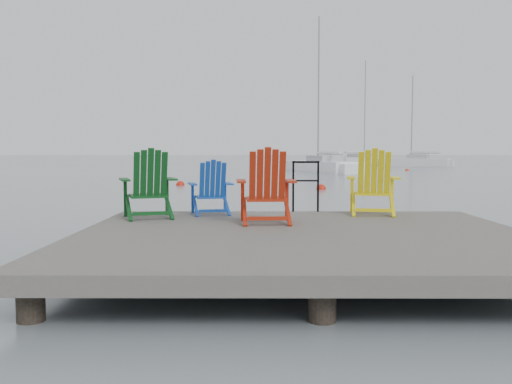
{
  "coord_description": "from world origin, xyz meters",
  "views": [
    {
      "loc": [
        -0.59,
        -7.11,
        1.58
      ],
      "look_at": [
        -0.63,
        2.44,
        0.85
      ],
      "focal_mm": 38.0,
      "sensor_mm": 36.0,
      "label": 1
    }
  ],
  "objects_px": {
    "handrail": "(306,181)",
    "sailboat_far": "(415,163)",
    "chair_yellow": "(373,183)",
    "chair_green": "(149,184)",
    "buoy_b": "(180,185)",
    "chair_blue": "(211,188)",
    "sailboat_mid": "(362,161)",
    "sailboat_near": "(321,167)",
    "chair_red": "(266,187)",
    "buoy_a": "(321,189)",
    "buoy_d": "(407,171)"
  },
  "relations": [
    {
      "from": "chair_yellow",
      "to": "chair_green",
      "type": "bearing_deg",
      "value": -163.85
    },
    {
      "from": "chair_red",
      "to": "sailboat_near",
      "type": "relative_size",
      "value": 0.09
    },
    {
      "from": "chair_blue",
      "to": "chair_green",
      "type": "bearing_deg",
      "value": -164.82
    },
    {
      "from": "chair_yellow",
      "to": "chair_red",
      "type": "bearing_deg",
      "value": -140.27
    },
    {
      "from": "buoy_a",
      "to": "handrail",
      "type": "bearing_deg",
      "value": -97.89
    },
    {
      "from": "sailboat_far",
      "to": "buoy_a",
      "type": "bearing_deg",
      "value": -174.51
    },
    {
      "from": "handrail",
      "to": "chair_red",
      "type": "relative_size",
      "value": 0.83
    },
    {
      "from": "chair_green",
      "to": "chair_red",
      "type": "distance_m",
      "value": 1.96
    },
    {
      "from": "chair_green",
      "to": "sailboat_near",
      "type": "distance_m",
      "value": 33.15
    },
    {
      "from": "sailboat_near",
      "to": "sailboat_mid",
      "type": "bearing_deg",
      "value": 51.56
    },
    {
      "from": "buoy_a",
      "to": "chair_yellow",
      "type": "bearing_deg",
      "value": -92.93
    },
    {
      "from": "buoy_d",
      "to": "chair_yellow",
      "type": "bearing_deg",
      "value": -106.28
    },
    {
      "from": "chair_green",
      "to": "buoy_b",
      "type": "xyz_separation_m",
      "value": [
        -1.84,
        16.23,
        -1.05
      ]
    },
    {
      "from": "handrail",
      "to": "sailboat_far",
      "type": "bearing_deg",
      "value": 71.73
    },
    {
      "from": "sailboat_mid",
      "to": "buoy_d",
      "type": "height_order",
      "value": "sailboat_mid"
    },
    {
      "from": "handrail",
      "to": "chair_yellow",
      "type": "height_order",
      "value": "chair_yellow"
    },
    {
      "from": "chair_blue",
      "to": "buoy_a",
      "type": "distance_m",
      "value": 13.67
    },
    {
      "from": "chair_yellow",
      "to": "sailboat_far",
      "type": "distance_m",
      "value": 49.38
    },
    {
      "from": "sailboat_mid",
      "to": "chair_green",
      "type": "bearing_deg",
      "value": -57.14
    },
    {
      "from": "chair_green",
      "to": "buoy_d",
      "type": "xyz_separation_m",
      "value": [
        13.73,
        34.93,
        -1.05
      ]
    },
    {
      "from": "chair_red",
      "to": "sailboat_near",
      "type": "distance_m",
      "value": 33.44
    },
    {
      "from": "sailboat_near",
      "to": "chair_blue",
      "type": "bearing_deg",
      "value": -121.02
    },
    {
      "from": "sailboat_far",
      "to": "sailboat_mid",
      "type": "bearing_deg",
      "value": 45.52
    },
    {
      "from": "chair_yellow",
      "to": "sailboat_far",
      "type": "height_order",
      "value": "sailboat_far"
    },
    {
      "from": "handrail",
      "to": "chair_yellow",
      "type": "xyz_separation_m",
      "value": [
        1.09,
        -0.49,
        0.0
      ]
    },
    {
      "from": "handrail",
      "to": "sailboat_near",
      "type": "height_order",
      "value": "sailboat_near"
    },
    {
      "from": "chair_blue",
      "to": "sailboat_mid",
      "type": "height_order",
      "value": "sailboat_mid"
    },
    {
      "from": "handrail",
      "to": "sailboat_near",
      "type": "xyz_separation_m",
      "value": [
        3.92,
        31.52,
        -0.69
      ]
    },
    {
      "from": "chair_green",
      "to": "buoy_d",
      "type": "height_order",
      "value": "chair_green"
    },
    {
      "from": "buoy_b",
      "to": "buoy_a",
      "type": "bearing_deg",
      "value": -22.16
    },
    {
      "from": "chair_red",
      "to": "sailboat_mid",
      "type": "distance_m",
      "value": 60.31
    },
    {
      "from": "buoy_b",
      "to": "sailboat_far",
      "type": "bearing_deg",
      "value": 57.78
    },
    {
      "from": "chair_blue",
      "to": "buoy_d",
      "type": "relative_size",
      "value": 2.84
    },
    {
      "from": "chair_blue",
      "to": "buoy_a",
      "type": "bearing_deg",
      "value": 62.5
    },
    {
      "from": "chair_green",
      "to": "sailboat_mid",
      "type": "bearing_deg",
      "value": 57.56
    },
    {
      "from": "buoy_b",
      "to": "sailboat_mid",
      "type": "bearing_deg",
      "value": 68.76
    },
    {
      "from": "chair_blue",
      "to": "sailboat_mid",
      "type": "xyz_separation_m",
      "value": [
        13.59,
        57.84,
        -0.6
      ]
    },
    {
      "from": "chair_blue",
      "to": "chair_yellow",
      "type": "distance_m",
      "value": 2.72
    },
    {
      "from": "chair_yellow",
      "to": "sailboat_mid",
      "type": "bearing_deg",
      "value": 88.0
    },
    {
      "from": "handrail",
      "to": "buoy_d",
      "type": "bearing_deg",
      "value": 71.82
    },
    {
      "from": "sailboat_near",
      "to": "handrail",
      "type": "bearing_deg",
      "value": -118.26
    },
    {
      "from": "chair_blue",
      "to": "sailboat_far",
      "type": "xyz_separation_m",
      "value": [
        17.07,
        47.22,
        -0.6
      ]
    },
    {
      "from": "chair_blue",
      "to": "chair_red",
      "type": "xyz_separation_m",
      "value": [
        0.91,
        -1.12,
        0.09
      ]
    },
    {
      "from": "handrail",
      "to": "sailboat_mid",
      "type": "relative_size",
      "value": 0.07
    },
    {
      "from": "chair_red",
      "to": "sailboat_near",
      "type": "height_order",
      "value": "sailboat_near"
    },
    {
      "from": "chair_blue",
      "to": "chair_yellow",
      "type": "relative_size",
      "value": 0.83
    },
    {
      "from": "chair_green",
      "to": "sailboat_near",
      "type": "relative_size",
      "value": 0.09
    },
    {
      "from": "handrail",
      "to": "sailboat_far",
      "type": "xyz_separation_m",
      "value": [
        15.44,
        46.75,
        -0.69
      ]
    },
    {
      "from": "chair_green",
      "to": "buoy_b",
      "type": "distance_m",
      "value": 16.37
    },
    {
      "from": "buoy_d",
      "to": "sailboat_far",
      "type": "bearing_deg",
      "value": 71.48
    }
  ]
}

